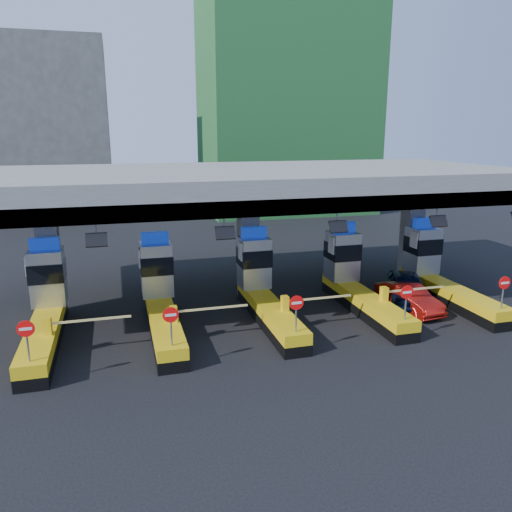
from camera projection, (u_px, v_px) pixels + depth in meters
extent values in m
plane|color=black|center=(264.00, 315.00, 24.79)|extent=(120.00, 120.00, 0.00)
cube|color=slate|center=(248.00, 183.00, 26.06)|extent=(28.00, 12.00, 1.50)
cube|color=#4C4C49|center=(282.00, 206.00, 20.84)|extent=(28.00, 0.60, 0.70)
cube|color=slate|center=(50.00, 261.00, 24.31)|extent=(1.00, 1.00, 5.50)
cube|color=slate|center=(248.00, 248.00, 26.92)|extent=(1.00, 1.00, 5.50)
cube|color=slate|center=(411.00, 238.00, 29.53)|extent=(1.00, 1.00, 5.50)
cylinder|color=slate|center=(96.00, 230.00, 19.02)|extent=(0.06, 0.06, 0.50)
cube|color=black|center=(96.00, 240.00, 18.92)|extent=(0.80, 0.38, 0.54)
cylinder|color=slate|center=(224.00, 223.00, 20.33)|extent=(0.06, 0.06, 0.50)
cube|color=black|center=(225.00, 233.00, 20.23)|extent=(0.80, 0.38, 0.54)
cylinder|color=slate|center=(337.00, 218.00, 21.64)|extent=(0.06, 0.06, 0.50)
cube|color=black|center=(338.00, 227.00, 21.53)|extent=(0.80, 0.38, 0.54)
cylinder|color=slate|center=(437.00, 213.00, 22.94)|extent=(0.06, 0.06, 0.50)
cube|color=black|center=(439.00, 221.00, 22.84)|extent=(0.80, 0.38, 0.54)
cube|color=black|center=(45.00, 341.00, 21.18)|extent=(1.20, 8.00, 0.50)
cube|color=#E5B70C|center=(44.00, 330.00, 21.06)|extent=(1.20, 8.00, 0.50)
cube|color=#9EA3A8|center=(48.00, 277.00, 23.29)|extent=(1.50, 1.50, 2.60)
cube|color=black|center=(47.00, 271.00, 23.20)|extent=(1.56, 1.56, 0.90)
cube|color=#0C2DBF|center=(44.00, 244.00, 22.91)|extent=(1.30, 0.35, 0.55)
cube|color=white|center=(27.00, 265.00, 22.63)|extent=(0.06, 0.70, 0.90)
cylinder|color=slate|center=(28.00, 344.00, 17.48)|extent=(0.07, 0.07, 1.30)
cylinder|color=red|center=(26.00, 329.00, 17.30)|extent=(0.60, 0.04, 0.60)
cube|color=white|center=(26.00, 329.00, 17.28)|extent=(0.42, 0.02, 0.10)
cube|color=#E5B70C|center=(48.00, 326.00, 19.88)|extent=(0.30, 0.35, 0.70)
cube|color=white|center=(91.00, 320.00, 20.29)|extent=(3.20, 0.08, 0.08)
cube|color=black|center=(164.00, 329.00, 22.49)|extent=(1.20, 8.00, 0.50)
cube|color=#E5B70C|center=(163.00, 318.00, 22.37)|extent=(1.20, 8.00, 0.50)
cube|color=#9EA3A8|center=(156.00, 269.00, 24.60)|extent=(1.50, 1.50, 2.60)
cube|color=black|center=(156.00, 263.00, 24.51)|extent=(1.56, 1.56, 0.90)
cube|color=#0C2DBF|center=(155.00, 238.00, 24.21)|extent=(1.30, 0.35, 0.55)
cube|color=white|center=(139.00, 258.00, 23.94)|extent=(0.06, 0.70, 0.90)
cylinder|color=slate|center=(171.00, 330.00, 18.78)|extent=(0.07, 0.07, 1.30)
cylinder|color=red|center=(171.00, 315.00, 18.61)|extent=(0.60, 0.04, 0.60)
cube|color=white|center=(171.00, 315.00, 18.59)|extent=(0.42, 0.02, 0.10)
cube|color=#E5B70C|center=(174.00, 314.00, 21.19)|extent=(0.30, 0.35, 0.70)
cube|color=white|center=(212.00, 308.00, 21.60)|extent=(3.20, 0.08, 0.08)
cube|color=black|center=(269.00, 318.00, 23.79)|extent=(1.20, 8.00, 0.50)
cube|color=#E5B70C|center=(270.00, 308.00, 23.67)|extent=(1.20, 8.00, 0.50)
cube|color=#9EA3A8|center=(254.00, 262.00, 25.91)|extent=(1.50, 1.50, 2.60)
cube|color=black|center=(254.00, 256.00, 25.81)|extent=(1.56, 1.56, 0.90)
cube|color=#0C2DBF|center=(254.00, 232.00, 25.52)|extent=(1.30, 0.35, 0.55)
cube|color=white|center=(240.00, 251.00, 25.25)|extent=(0.06, 0.70, 0.90)
cylinder|color=slate|center=(296.00, 317.00, 20.09)|extent=(0.07, 0.07, 1.30)
cylinder|color=red|center=(297.00, 303.00, 19.91)|extent=(0.60, 0.04, 0.60)
cube|color=white|center=(297.00, 303.00, 19.89)|extent=(0.42, 0.02, 0.10)
cube|color=#E5B70C|center=(285.00, 304.00, 22.49)|extent=(0.30, 0.35, 0.70)
cube|color=white|center=(319.00, 298.00, 22.90)|extent=(3.20, 0.08, 0.08)
cube|color=black|center=(364.00, 308.00, 25.10)|extent=(1.20, 8.00, 0.50)
cube|color=#E5B70C|center=(365.00, 299.00, 24.98)|extent=(1.20, 8.00, 0.50)
cube|color=#9EA3A8|center=(342.00, 256.00, 27.21)|extent=(1.50, 1.50, 2.60)
cube|color=black|center=(342.00, 250.00, 27.12)|extent=(1.56, 1.56, 0.90)
cube|color=#0C2DBF|center=(343.00, 227.00, 26.83)|extent=(1.30, 0.35, 0.55)
cube|color=white|center=(331.00, 245.00, 26.55)|extent=(0.06, 0.70, 0.90)
cylinder|color=slate|center=(406.00, 305.00, 21.39)|extent=(0.07, 0.07, 1.30)
cylinder|color=red|center=(407.00, 292.00, 21.22)|extent=(0.60, 0.04, 0.60)
cube|color=white|center=(407.00, 292.00, 21.20)|extent=(0.42, 0.02, 0.10)
cube|color=#E5B70C|center=(384.00, 294.00, 23.80)|extent=(0.30, 0.35, 0.70)
cube|color=white|center=(415.00, 289.00, 24.21)|extent=(3.20, 0.08, 0.08)
cube|color=black|center=(450.00, 299.00, 26.40)|extent=(1.20, 8.00, 0.50)
cube|color=#E5B70C|center=(451.00, 290.00, 26.28)|extent=(1.20, 8.00, 0.50)
cube|color=#9EA3A8|center=(422.00, 250.00, 28.52)|extent=(1.50, 1.50, 2.60)
cube|color=black|center=(423.00, 245.00, 28.43)|extent=(1.56, 1.56, 0.90)
cube|color=#0C2DBF|center=(424.00, 223.00, 28.13)|extent=(1.30, 0.35, 0.55)
cube|color=white|center=(414.00, 240.00, 27.86)|extent=(0.06, 0.70, 0.90)
cylinder|color=slate|center=(503.00, 295.00, 22.70)|extent=(0.07, 0.07, 1.30)
cylinder|color=red|center=(505.00, 283.00, 22.53)|extent=(0.60, 0.04, 0.60)
cube|color=white|center=(505.00, 283.00, 22.50)|extent=(0.42, 0.02, 0.10)
cube|color=#E5B70C|center=(473.00, 286.00, 25.11)|extent=(0.30, 0.35, 0.70)
cube|color=white|center=(500.00, 281.00, 25.51)|extent=(3.20, 0.08, 0.08)
cube|color=#1E5926|center=(286.00, 83.00, 54.38)|extent=(18.00, 12.00, 28.00)
cube|color=#4C4C49|center=(40.00, 130.00, 52.55)|extent=(14.00, 10.00, 18.00)
imported|color=black|center=(407.00, 289.00, 26.32)|extent=(3.68, 5.16, 1.63)
imported|color=maroon|center=(409.00, 298.00, 25.38)|extent=(1.85, 4.21, 1.34)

